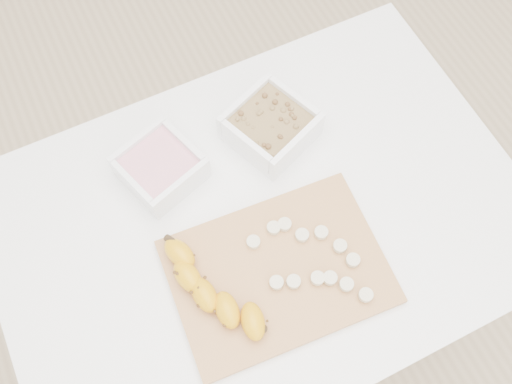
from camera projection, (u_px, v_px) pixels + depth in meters
name	position (u px, v px, depth m)	size (l,w,h in m)	color
ground	(260.00, 311.00, 1.76)	(3.50, 3.50, 0.00)	#C6AD89
table	(262.00, 236.00, 1.17)	(1.00, 0.70, 0.75)	white
bowl_yogurt	(160.00, 167.00, 1.09)	(0.17, 0.17, 0.06)	white
bowl_granola	(271.00, 126.00, 1.12)	(0.19, 0.19, 0.07)	white
cutting_board	(278.00, 272.00, 1.03)	(0.38, 0.27, 0.01)	tan
banana	(214.00, 292.00, 0.98)	(0.06, 0.23, 0.04)	orange
banana_slices	(312.00, 259.00, 1.02)	(0.17, 0.21, 0.02)	beige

